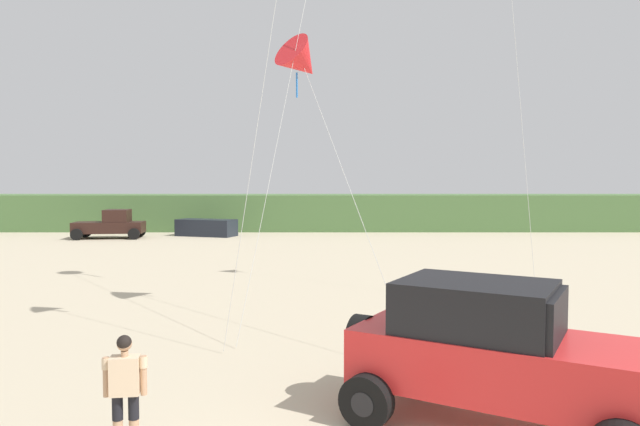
% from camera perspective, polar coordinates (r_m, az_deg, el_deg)
% --- Properties ---
extents(dune_ridge, '(90.00, 6.84, 2.85)m').
position_cam_1_polar(dune_ridge, '(47.29, -4.25, 0.13)').
color(dune_ridge, '#4C703D').
rests_on(dune_ridge, ground_plane).
extents(jeep, '(4.98, 4.20, 2.26)m').
position_cam_1_polar(jeep, '(9.46, 16.95, -13.04)').
color(jeep, red).
rests_on(jeep, ground_plane).
extents(person_watching, '(0.62, 0.35, 1.67)m').
position_cam_1_polar(person_watching, '(8.82, -18.93, -16.08)').
color(person_watching, tan).
rests_on(person_watching, ground_plane).
extents(distant_pickup, '(4.79, 2.86, 1.98)m').
position_cam_1_polar(distant_pickup, '(41.60, -20.18, -1.11)').
color(distant_pickup, black).
rests_on(distant_pickup, ground_plane).
extents(distant_sedan, '(4.52, 2.94, 1.20)m').
position_cam_1_polar(distant_sedan, '(41.63, -11.31, -1.45)').
color(distant_sedan, '#1E232D').
rests_on(distant_sedan, ground_plane).
extents(kite_black_sled, '(3.46, 6.36, 8.17)m').
position_cam_1_polar(kite_black_sled, '(16.93, -1.81, 14.88)').
color(kite_black_sled, red).
rests_on(kite_black_sled, ground_plane).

